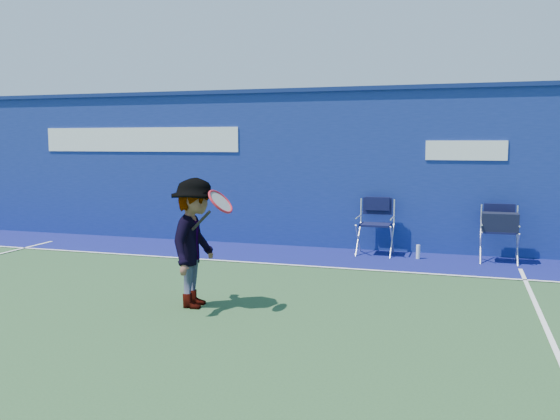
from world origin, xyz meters
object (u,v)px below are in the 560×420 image
(directors_chair_left, at_px, (375,236))
(water_bottle, at_px, (418,252))
(directors_chair_right, at_px, (499,239))
(tennis_player, at_px, (195,243))

(directors_chair_left, relative_size, water_bottle, 4.10)
(directors_chair_right, bearing_deg, tennis_player, -133.19)
(water_bottle, height_order, tennis_player, tennis_player)
(tennis_player, bearing_deg, directors_chair_left, 68.03)
(directors_chair_right, xyz_separation_m, water_bottle, (-1.33, -0.11, -0.29))
(water_bottle, bearing_deg, directors_chair_left, 166.14)
(directors_chair_left, bearing_deg, directors_chair_right, -2.14)
(directors_chair_left, relative_size, tennis_player, 0.64)
(directors_chair_right, height_order, tennis_player, tennis_player)
(directors_chair_right, bearing_deg, directors_chair_left, 177.86)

